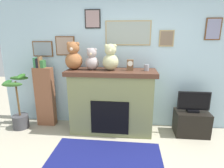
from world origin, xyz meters
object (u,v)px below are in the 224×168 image
teddy_bear_tan (74,57)px  teddy_bear_grey (92,60)px  television (194,102)px  potted_plant (19,109)px  teddy_bear_brown (110,58)px  mantel_clock (130,65)px  tv_stand (191,123)px  fireplace (111,101)px  candle_jar (147,68)px  bookshelf (45,95)px

teddy_bear_tan → teddy_bear_grey: (0.34, 0.00, -0.05)m
television → teddy_bear_tan: bearing=-179.8°
potted_plant → teddy_bear_brown: bearing=3.1°
mantel_clock → tv_stand: bearing=0.6°
teddy_bear_grey → teddy_bear_tan: bearing=-180.0°
fireplace → candle_jar: bearing=-1.6°
bookshelf → potted_plant: bearing=-155.4°
mantel_clock → bookshelf: bearing=176.3°
teddy_bear_grey → mantel_clock: bearing=-0.1°
tv_stand → mantel_clock: bearing=-179.4°
candle_jar → teddy_bear_grey: (-0.98, -0.00, 0.12)m
candle_jar → teddy_bear_brown: 0.66m
mantel_clock → teddy_bear_grey: (-0.69, 0.00, 0.08)m
bookshelf → tv_stand: 2.91m
television → teddy_bear_grey: (-1.86, -0.01, 0.75)m
potted_plant → teddy_bear_tan: (1.14, 0.10, 1.02)m
fireplace → teddy_bear_brown: bearing=-129.1°
potted_plant → teddy_bear_grey: size_ratio=2.80×
fireplace → candle_jar: size_ratio=14.67×
potted_plant → teddy_bear_brown: size_ratio=2.36×
fireplace → teddy_bear_grey: size_ratio=4.12×
candle_jar → teddy_bear_brown: bearing=-179.9°
bookshelf → teddy_bear_grey: 1.27m
potted_plant → candle_jar: (2.46, 0.10, 0.85)m
television → candle_jar: size_ratio=5.11×
fireplace → teddy_bear_grey: bearing=-177.0°
fireplace → mantel_clock: (0.34, -0.02, 0.70)m
potted_plant → teddy_bear_grey: bearing=3.8°
potted_plant → television: bearing=1.9°
candle_jar → teddy_bear_grey: teddy_bear_grey is taller
bookshelf → mantel_clock: (1.71, -0.11, 0.66)m
potted_plant → television: potted_plant is taller
tv_stand → teddy_bear_grey: (-1.86, -0.01, 1.16)m
fireplace → candle_jar: 0.91m
tv_stand → candle_jar: size_ratio=5.37×
television → candle_jar: 1.08m
bookshelf → teddy_bear_tan: size_ratio=2.80×
bookshelf → teddy_bear_grey: (1.02, -0.11, 0.74)m
teddy_bear_brown → mantel_clock: bearing=-0.1°
television → teddy_bear_tan: (-2.20, -0.01, 0.79)m
potted_plant → mantel_clock: size_ratio=5.66×
mantel_clock → teddy_bear_brown: teddy_bear_brown is taller
television → fireplace: bearing=179.7°
teddy_bear_tan → mantel_clock: bearing=-0.0°
teddy_bear_brown → fireplace: bearing=50.9°
mantel_clock → teddy_bear_grey: size_ratio=0.49×
candle_jar → potted_plant: bearing=-177.7°
teddy_bear_brown → teddy_bear_grey: bearing=180.0°
television → candle_jar: candle_jar is taller
fireplace → television: fireplace is taller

